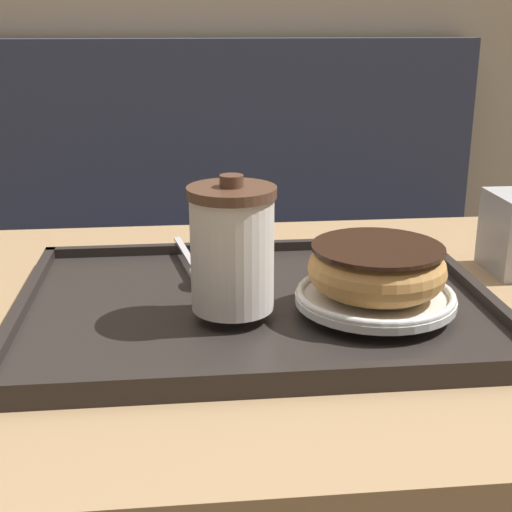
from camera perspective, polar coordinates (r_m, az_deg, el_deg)
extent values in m
cube|color=#33384C|center=(1.76, -2.28, -9.25)|extent=(1.24, 0.44, 0.45)
cube|color=#33384C|center=(1.77, -2.88, 8.07)|extent=(1.24, 0.08, 0.55)
cube|color=tan|center=(0.79, 1.76, -4.92)|extent=(0.77, 0.66, 0.03)
cube|color=#282321|center=(0.76, 0.00, -4.13)|extent=(0.50, 0.37, 0.01)
cube|color=#282321|center=(0.60, 1.78, -9.52)|extent=(0.50, 0.01, 0.01)
cube|color=#282321|center=(0.93, -1.14, 0.75)|extent=(0.50, 0.01, 0.01)
cube|color=#282321|center=(0.77, -18.23, -3.82)|extent=(0.01, 0.37, 0.01)
cube|color=#282321|center=(0.82, 17.18, -2.49)|extent=(0.01, 0.37, 0.01)
cylinder|color=white|center=(0.70, -1.91, 0.19)|extent=(0.08, 0.08, 0.11)
cylinder|color=brown|center=(0.68, -1.96, 5.14)|extent=(0.09, 0.09, 0.01)
cylinder|color=brown|center=(0.68, -1.97, 6.02)|extent=(0.02, 0.02, 0.01)
cylinder|color=white|center=(0.74, 9.49, -3.39)|extent=(0.16, 0.16, 0.01)
torus|color=white|center=(0.74, 9.52, -2.96)|extent=(0.16, 0.16, 0.01)
torus|color=tan|center=(0.73, 9.63, -1.05)|extent=(0.14, 0.14, 0.04)
cylinder|color=black|center=(0.72, 9.72, 0.67)|extent=(0.13, 0.13, 0.00)
ellipsoid|color=silver|center=(0.80, -4.59, -1.28)|extent=(0.03, 0.04, 0.01)
cube|color=silver|center=(0.88, -5.63, 0.23)|extent=(0.03, 0.13, 0.00)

